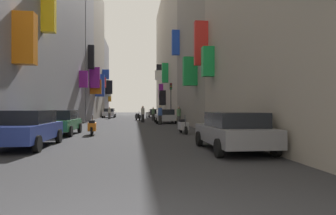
{
  "coord_description": "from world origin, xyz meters",
  "views": [
    {
      "loc": [
        0.42,
        -3.41,
        1.54
      ],
      "look_at": [
        2.97,
        19.45,
        1.57
      ],
      "focal_mm": 31.81,
      "sensor_mm": 36.0,
      "label": 1
    }
  ],
  "objects_px": {
    "parked_car_silver": "(165,116)",
    "pedestrian_mid_street": "(179,116)",
    "scooter_white": "(148,115)",
    "parked_car_black": "(154,113)",
    "pedestrian_crossing": "(160,115)",
    "parked_car_green": "(60,122)",
    "pedestrian_near_left": "(143,114)",
    "traffic_light_near_corner": "(171,95)",
    "scooter_black": "(138,117)",
    "pedestrian_far_away": "(153,114)",
    "parked_car_blue": "(27,128)",
    "parked_car_white": "(109,113)",
    "scooter_silver": "(183,126)",
    "scooter_orange": "(92,127)",
    "parked_car_grey": "(233,131)",
    "pedestrian_near_right": "(109,113)"
  },
  "relations": [
    {
      "from": "parked_car_silver",
      "to": "pedestrian_mid_street",
      "type": "xyz_separation_m",
      "value": [
        0.91,
        -3.42,
        0.08
      ]
    },
    {
      "from": "scooter_white",
      "to": "parked_car_silver",
      "type": "bearing_deg",
      "value": -86.55
    },
    {
      "from": "parked_car_black",
      "to": "pedestrian_crossing",
      "type": "height_order",
      "value": "pedestrian_crossing"
    },
    {
      "from": "parked_car_green",
      "to": "pedestrian_crossing",
      "type": "xyz_separation_m",
      "value": [
        6.59,
        9.15,
        0.14
      ]
    },
    {
      "from": "pedestrian_near_left",
      "to": "traffic_light_near_corner",
      "type": "height_order",
      "value": "traffic_light_near_corner"
    },
    {
      "from": "scooter_black",
      "to": "parked_car_silver",
      "type": "bearing_deg",
      "value": -68.46
    },
    {
      "from": "scooter_white",
      "to": "pedestrian_far_away",
      "type": "relative_size",
      "value": 1.21
    },
    {
      "from": "parked_car_blue",
      "to": "scooter_white",
      "type": "relative_size",
      "value": 2.26
    },
    {
      "from": "pedestrian_near_left",
      "to": "pedestrian_far_away",
      "type": "relative_size",
      "value": 1.08
    },
    {
      "from": "parked_car_white",
      "to": "scooter_silver",
      "type": "bearing_deg",
      "value": -77.17
    },
    {
      "from": "parked_car_white",
      "to": "pedestrian_far_away",
      "type": "height_order",
      "value": "pedestrian_far_away"
    },
    {
      "from": "scooter_orange",
      "to": "traffic_light_near_corner",
      "type": "bearing_deg",
      "value": 68.75
    },
    {
      "from": "parked_car_blue",
      "to": "pedestrian_mid_street",
      "type": "bearing_deg",
      "value": 60.69
    },
    {
      "from": "parked_car_grey",
      "to": "pedestrian_far_away",
      "type": "height_order",
      "value": "pedestrian_far_away"
    },
    {
      "from": "scooter_black",
      "to": "parked_car_blue",
      "type": "bearing_deg",
      "value": -100.46
    },
    {
      "from": "parked_car_white",
      "to": "pedestrian_far_away",
      "type": "distance_m",
      "value": 13.69
    },
    {
      "from": "parked_car_white",
      "to": "traffic_light_near_corner",
      "type": "height_order",
      "value": "traffic_light_near_corner"
    },
    {
      "from": "parked_car_green",
      "to": "scooter_orange",
      "type": "relative_size",
      "value": 2.29
    },
    {
      "from": "scooter_black",
      "to": "pedestrian_far_away",
      "type": "height_order",
      "value": "pedestrian_far_away"
    },
    {
      "from": "scooter_silver",
      "to": "pedestrian_far_away",
      "type": "xyz_separation_m",
      "value": [
        -0.69,
        18.39,
        0.34
      ]
    },
    {
      "from": "pedestrian_crossing",
      "to": "traffic_light_near_corner",
      "type": "xyz_separation_m",
      "value": [
        1.89,
        7.47,
        2.12
      ]
    },
    {
      "from": "parked_car_green",
      "to": "pedestrian_near_left",
      "type": "bearing_deg",
      "value": 70.09
    },
    {
      "from": "scooter_silver",
      "to": "pedestrian_near_right",
      "type": "height_order",
      "value": "pedestrian_near_right"
    },
    {
      "from": "scooter_orange",
      "to": "pedestrian_mid_street",
      "type": "distance_m",
      "value": 11.38
    },
    {
      "from": "parked_car_grey",
      "to": "parked_car_blue",
      "type": "bearing_deg",
      "value": 166.13
    },
    {
      "from": "parked_car_green",
      "to": "traffic_light_near_corner",
      "type": "distance_m",
      "value": 18.8
    },
    {
      "from": "parked_car_grey",
      "to": "scooter_orange",
      "type": "bearing_deg",
      "value": 130.0
    },
    {
      "from": "parked_car_silver",
      "to": "pedestrian_far_away",
      "type": "xyz_separation_m",
      "value": [
        -0.86,
        5.89,
        0.07
      ]
    },
    {
      "from": "scooter_white",
      "to": "scooter_silver",
      "type": "relative_size",
      "value": 1.04
    },
    {
      "from": "scooter_orange",
      "to": "pedestrian_near_left",
      "type": "height_order",
      "value": "pedestrian_near_left"
    },
    {
      "from": "parked_car_green",
      "to": "pedestrian_mid_street",
      "type": "xyz_separation_m",
      "value": [
        8.29,
        9.06,
        0.08
      ]
    },
    {
      "from": "parked_car_grey",
      "to": "pedestrian_mid_street",
      "type": "distance_m",
      "value": 16.47
    },
    {
      "from": "scooter_black",
      "to": "pedestrian_mid_street",
      "type": "distance_m",
      "value": 10.85
    },
    {
      "from": "pedestrian_mid_street",
      "to": "parked_car_green",
      "type": "bearing_deg",
      "value": -132.46
    },
    {
      "from": "parked_car_blue",
      "to": "parked_car_black",
      "type": "xyz_separation_m",
      "value": [
        7.5,
        39.25,
        -0.04
      ]
    },
    {
      "from": "pedestrian_near_left",
      "to": "parked_car_green",
      "type": "bearing_deg",
      "value": -109.91
    },
    {
      "from": "parked_car_silver",
      "to": "pedestrian_near_left",
      "type": "height_order",
      "value": "pedestrian_near_left"
    },
    {
      "from": "parked_car_white",
      "to": "traffic_light_near_corner",
      "type": "distance_m",
      "value": 16.32
    },
    {
      "from": "parked_car_silver",
      "to": "parked_car_black",
      "type": "height_order",
      "value": "parked_car_silver"
    },
    {
      "from": "traffic_light_near_corner",
      "to": "parked_car_green",
      "type": "bearing_deg",
      "value": -117.03
    },
    {
      "from": "scooter_orange",
      "to": "pedestrian_mid_street",
      "type": "relative_size",
      "value": 1.07
    },
    {
      "from": "parked_car_black",
      "to": "pedestrian_mid_street",
      "type": "height_order",
      "value": "pedestrian_mid_street"
    },
    {
      "from": "scooter_black",
      "to": "pedestrian_crossing",
      "type": "bearing_deg",
      "value": -79.38
    },
    {
      "from": "parked_car_black",
      "to": "scooter_black",
      "type": "height_order",
      "value": "parked_car_black"
    },
    {
      "from": "parked_car_blue",
      "to": "scooter_orange",
      "type": "bearing_deg",
      "value": 71.07
    },
    {
      "from": "parked_car_black",
      "to": "pedestrian_mid_street",
      "type": "bearing_deg",
      "value": -88.44
    },
    {
      "from": "parked_car_black",
      "to": "pedestrian_near_left",
      "type": "height_order",
      "value": "pedestrian_near_left"
    },
    {
      "from": "scooter_silver",
      "to": "scooter_orange",
      "type": "relative_size",
      "value": 1.06
    },
    {
      "from": "scooter_orange",
      "to": "pedestrian_near_right",
      "type": "bearing_deg",
      "value": 92.59
    },
    {
      "from": "parked_car_green",
      "to": "parked_car_black",
      "type": "distance_m",
      "value": 34.59
    }
  ]
}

